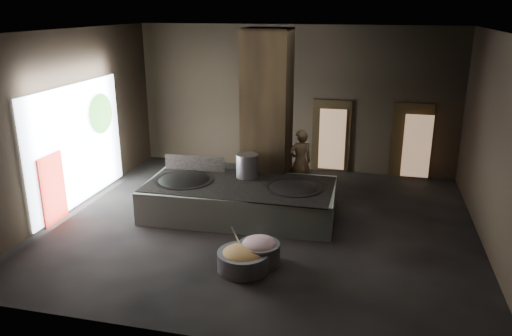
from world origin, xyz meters
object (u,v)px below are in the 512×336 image
(wok_right, at_px, (294,191))
(stock_pot, at_px, (247,166))
(wok_left, at_px, (184,183))
(cook, at_px, (300,162))
(hearth_platform, at_px, (240,200))
(veg_basin, at_px, (243,261))
(meat_basin, at_px, (259,254))

(wok_right, height_order, stock_pot, stock_pot)
(wok_left, relative_size, cook, 0.81)
(hearth_platform, height_order, wok_left, wok_left)
(cook, distance_m, veg_basin, 4.61)
(wok_left, height_order, wok_right, wok_left)
(wok_left, relative_size, veg_basin, 1.41)
(wok_right, bearing_deg, cook, 94.22)
(wok_left, xyz_separation_m, veg_basin, (2.24, -2.57, -0.56))
(wok_right, distance_m, cook, 1.87)
(hearth_platform, xyz_separation_m, wok_left, (-1.45, -0.05, 0.34))
(hearth_platform, relative_size, meat_basin, 5.56)
(veg_basin, bearing_deg, wok_right, 78.14)
(stock_pot, bearing_deg, veg_basin, -76.89)
(stock_pot, height_order, veg_basin, stock_pot)
(hearth_platform, xyz_separation_m, meat_basin, (1.05, -2.34, -0.18))
(veg_basin, relative_size, meat_basin, 1.24)
(veg_basin, bearing_deg, meat_basin, 48.27)
(cook, height_order, meat_basin, cook)
(stock_pot, xyz_separation_m, cook, (1.16, 1.36, -0.22))
(stock_pot, bearing_deg, cook, 49.40)
(wok_right, distance_m, meat_basin, 2.46)
(cook, bearing_deg, stock_pot, 22.45)
(meat_basin, bearing_deg, veg_basin, -131.73)
(stock_pot, xyz_separation_m, meat_basin, (1.00, -2.89, -0.90))
(wok_right, xyz_separation_m, veg_basin, (-0.56, -2.67, -0.56))
(wok_left, height_order, meat_basin, wok_left)
(cook, height_order, veg_basin, cook)
(stock_pot, bearing_deg, hearth_platform, -95.19)
(wok_right, bearing_deg, meat_basin, -97.28)
(stock_pot, relative_size, veg_basin, 0.59)
(stock_pot, distance_m, cook, 1.80)
(wok_right, xyz_separation_m, stock_pot, (-1.30, 0.50, 0.38))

